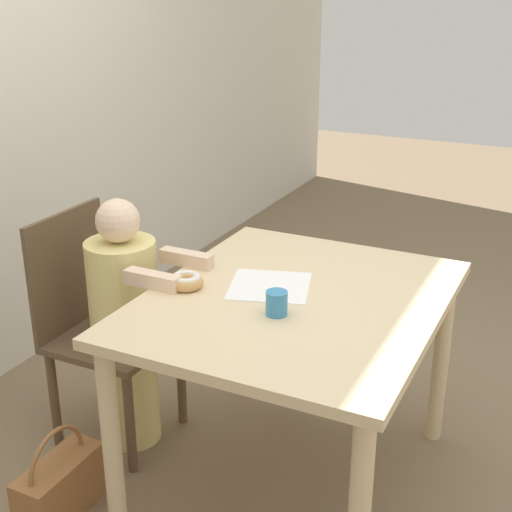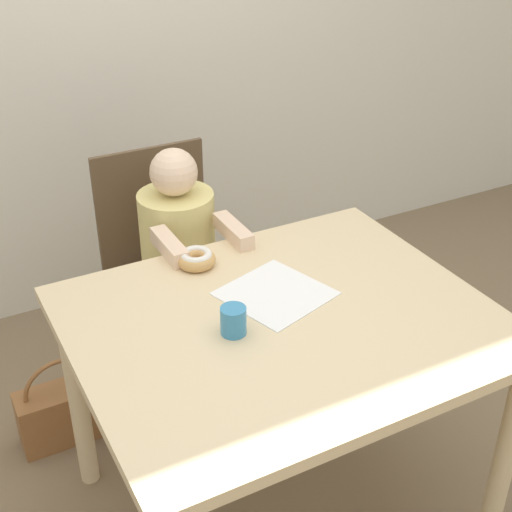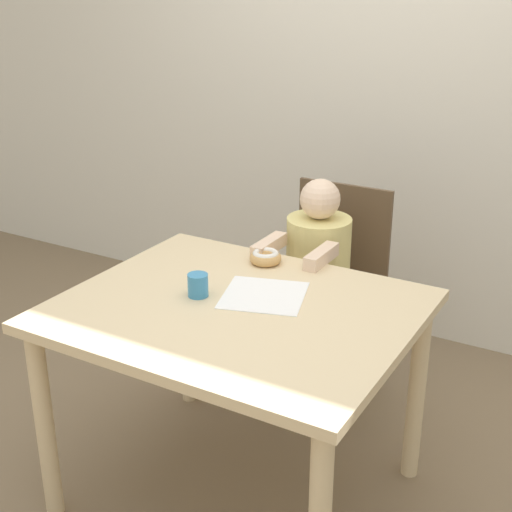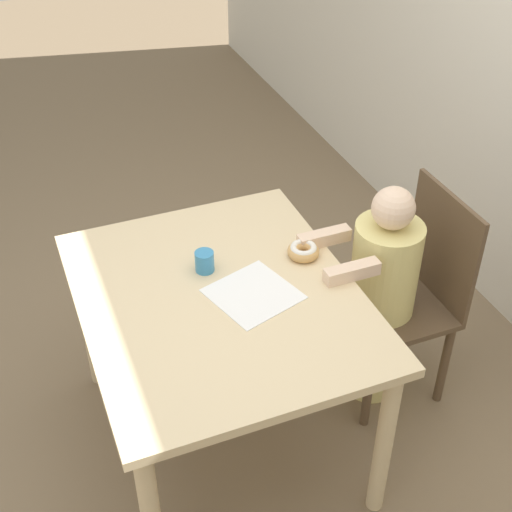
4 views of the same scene
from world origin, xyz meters
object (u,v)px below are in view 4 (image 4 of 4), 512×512
object	(u,v)px
chair	(407,295)
donut	(303,250)
handbag	(314,300)
cup	(205,261)
child_figure	(380,298)

from	to	relation	value
chair	donut	distance (m)	0.53
handbag	cup	size ratio (longest dim) A/B	4.43
donut	handbag	world-z (taller)	donut
donut	handbag	bearing A→B (deg)	146.39
chair	child_figure	distance (m)	0.13
child_figure	cup	world-z (taller)	child_figure
cup	donut	bearing A→B (deg)	81.40
donut	cup	world-z (taller)	cup
handbag	cup	bearing A→B (deg)	-60.49
chair	donut	bearing A→B (deg)	-98.52
child_figure	cup	bearing A→B (deg)	-100.14
child_figure	cup	xyz separation A→B (m)	(-0.12, -0.66, 0.28)
chair	donut	world-z (taller)	chair
chair	child_figure	world-z (taller)	child_figure
donut	handbag	xyz separation A→B (m)	(-0.40, 0.27, -0.64)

